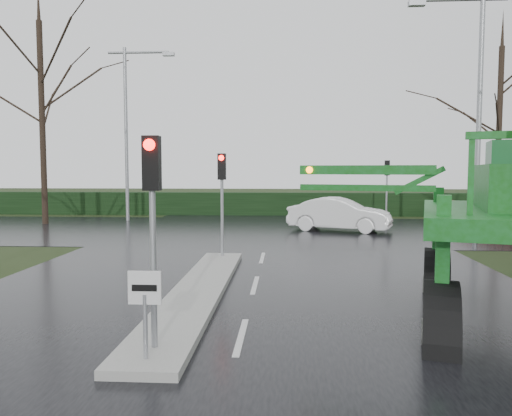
# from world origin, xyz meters

# --- Properties ---
(ground) EXTENTS (140.00, 140.00, 0.00)m
(ground) POSITION_xyz_m (0.00, 0.00, 0.00)
(ground) COLOR black
(ground) RESTS_ON ground
(road_main) EXTENTS (14.00, 80.00, 0.02)m
(road_main) POSITION_xyz_m (0.00, 10.00, 0.00)
(road_main) COLOR black
(road_main) RESTS_ON ground
(road_cross) EXTENTS (80.00, 12.00, 0.02)m
(road_cross) POSITION_xyz_m (0.00, 16.00, 0.01)
(road_cross) COLOR black
(road_cross) RESTS_ON ground
(median_island) EXTENTS (1.20, 10.00, 0.16)m
(median_island) POSITION_xyz_m (-1.30, 3.00, 0.09)
(median_island) COLOR gray
(median_island) RESTS_ON ground
(hedge_row) EXTENTS (44.00, 0.90, 1.50)m
(hedge_row) POSITION_xyz_m (0.00, 24.00, 0.75)
(hedge_row) COLOR black
(hedge_row) RESTS_ON ground
(brick_wall) EXTENTS (0.40, 20.00, 1.20)m
(brick_wall) POSITION_xyz_m (10.50, 16.00, 0.60)
(brick_wall) COLOR #592D1E
(brick_wall) RESTS_ON ground
(keep_left_sign) EXTENTS (0.50, 0.07, 1.35)m
(keep_left_sign) POSITION_xyz_m (-1.30, -1.50, 1.06)
(keep_left_sign) COLOR gray
(keep_left_sign) RESTS_ON ground
(traffic_signal_near) EXTENTS (0.26, 0.33, 3.52)m
(traffic_signal_near) POSITION_xyz_m (-1.30, -1.01, 2.59)
(traffic_signal_near) COLOR gray
(traffic_signal_near) RESTS_ON ground
(traffic_signal_mid) EXTENTS (0.26, 0.33, 3.52)m
(traffic_signal_mid) POSITION_xyz_m (-1.30, 7.49, 2.59)
(traffic_signal_mid) COLOR gray
(traffic_signal_mid) RESTS_ON ground
(traffic_signal_far) EXTENTS (0.26, 0.33, 3.52)m
(traffic_signal_far) POSITION_xyz_m (6.50, 20.01, 2.59)
(traffic_signal_far) COLOR gray
(traffic_signal_far) RESTS_ON ground
(street_light_right) EXTENTS (3.85, 0.30, 10.00)m
(street_light_right) POSITION_xyz_m (8.19, 12.00, 5.99)
(street_light_right) COLOR gray
(street_light_right) RESTS_ON ground
(street_light_left_far) EXTENTS (3.85, 0.30, 10.00)m
(street_light_left_far) POSITION_xyz_m (-8.19, 20.00, 5.99)
(street_light_left_far) COLOR gray
(street_light_left_far) RESTS_ON ground
(tree_left_far) EXTENTS (7.70, 7.70, 13.26)m
(tree_left_far) POSITION_xyz_m (-12.50, 18.00, 7.15)
(tree_left_far) COLOR black
(tree_left_far) RESTS_ON ground
(tree_right_far) EXTENTS (7.00, 7.00, 12.05)m
(tree_right_far) POSITION_xyz_m (13.00, 21.00, 6.50)
(tree_right_far) COLOR black
(tree_right_far) RESTS_ON ground
(crop_sprayer) EXTENTS (9.33, 6.95, 5.38)m
(crop_sprayer) POSITION_xyz_m (3.57, 0.27, 2.54)
(crop_sprayer) COLOR black
(crop_sprayer) RESTS_ON ground
(white_sedan) EXTENTS (5.20, 3.17, 1.62)m
(white_sedan) POSITION_xyz_m (3.40, 15.72, 0.00)
(white_sedan) COLOR white
(white_sedan) RESTS_ON ground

